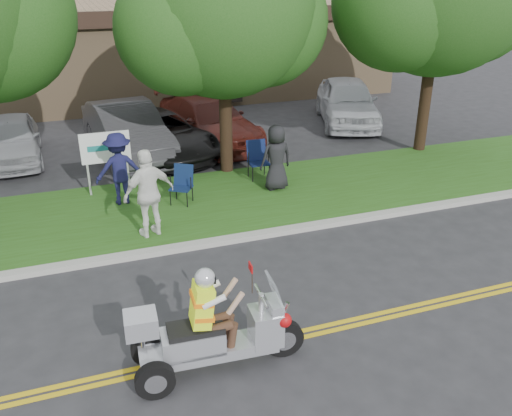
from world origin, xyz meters
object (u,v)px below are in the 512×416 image
object	(u,v)px
parked_car_left	(127,131)
parked_car_far_left	(11,139)
trike_scooter	(210,335)
lawn_chair_a	(182,182)
lawn_chair_b	(257,157)
parked_car_mid	(159,135)
spectator_adult_right	(149,193)
parked_car_far_right	(347,101)
parked_car_right	(209,121)

from	to	relation	value
parked_car_left	parked_car_far_left	bearing A→B (deg)	158.41
trike_scooter	lawn_chair_a	size ratio (longest dim) A/B	2.81
lawn_chair_b	parked_car_left	xyz separation A→B (m)	(-3.16, 3.28, 0.15)
lawn_chair_b	parked_car_left	size ratio (longest dim) A/B	0.21
parked_car_left	lawn_chair_a	bearing A→B (deg)	-87.57
lawn_chair_a	parked_car_mid	world-z (taller)	parked_car_mid
parked_car_far_left	parked_car_mid	world-z (taller)	parked_car_far_left
spectator_adult_right	parked_car_far_left	distance (m)	7.43
parked_car_far_right	lawn_chair_a	bearing A→B (deg)	-124.26
trike_scooter	parked_car_right	world-z (taller)	trike_scooter
trike_scooter	lawn_chair_a	xyz separation A→B (m)	(0.95, 6.16, 0.03)
trike_scooter	parked_car_right	distance (m)	11.46
parked_car_far_left	parked_car_mid	size ratio (longest dim) A/B	0.83
spectator_adult_right	parked_car_left	world-z (taller)	spectator_adult_right
parked_car_mid	parked_car_far_right	size ratio (longest dim) A/B	0.99
spectator_adult_right	parked_car_right	size ratio (longest dim) A/B	0.38
lawn_chair_a	parked_car_mid	bearing A→B (deg)	120.68
trike_scooter	spectator_adult_right	world-z (taller)	spectator_adult_right
spectator_adult_right	lawn_chair_a	bearing A→B (deg)	-140.47
parked_car_right	parked_car_far_right	world-z (taller)	parked_car_far_right
spectator_adult_right	parked_car_right	xyz separation A→B (m)	(3.07, 6.50, -0.35)
spectator_adult_right	parked_car_far_right	size ratio (longest dim) A/B	0.40
parked_car_far_right	spectator_adult_right	bearing A→B (deg)	-120.93
trike_scooter	parked_car_right	size ratio (longest dim) A/B	0.52
parked_car_left	parked_car_far_right	world-z (taller)	parked_car_far_right
trike_scooter	parked_car_mid	size ratio (longest dim) A/B	0.55
spectator_adult_right	parked_car_mid	bearing A→B (deg)	-118.58
parked_car_right	parked_car_far_right	bearing A→B (deg)	-6.10
lawn_chair_a	spectator_adult_right	distance (m)	1.95
parked_car_mid	lawn_chair_b	bearing A→B (deg)	-72.78
trike_scooter	parked_car_far_left	distance (m)	11.75
parked_car_far_left	spectator_adult_right	bearing A→B (deg)	-66.80
parked_car_far_left	parked_car_right	distance (m)	6.24
parked_car_far_left	parked_car_mid	xyz separation A→B (m)	(4.38, -1.01, -0.02)
parked_car_left	parked_car_right	size ratio (longest dim) A/B	0.99
lawn_chair_a	parked_car_far_right	world-z (taller)	parked_car_far_right
parked_car_mid	parked_car_right	xyz separation A→B (m)	(1.85, 0.80, 0.07)
lawn_chair_a	lawn_chair_b	xyz separation A→B (m)	(2.37, 1.02, 0.05)
spectator_adult_right	parked_car_left	distance (m)	5.89
parked_car_left	parked_car_right	world-z (taller)	parked_car_left
parked_car_far_left	parked_car_left	world-z (taller)	parked_car_left
spectator_adult_right	trike_scooter	bearing A→B (deg)	74.84
parked_car_right	lawn_chair_a	bearing A→B (deg)	-124.56
parked_car_far_left	parked_car_right	world-z (taller)	parked_car_right
spectator_adult_right	parked_car_right	distance (m)	7.19
parked_car_right	parked_car_far_right	distance (m)	5.64
trike_scooter	lawn_chair_a	bearing A→B (deg)	84.84
parked_car_far_right	parked_car_right	bearing A→B (deg)	-154.01
lawn_chair_b	parked_car_far_right	size ratio (longest dim) A/B	0.21
lawn_chair_a	lawn_chair_b	distance (m)	2.58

